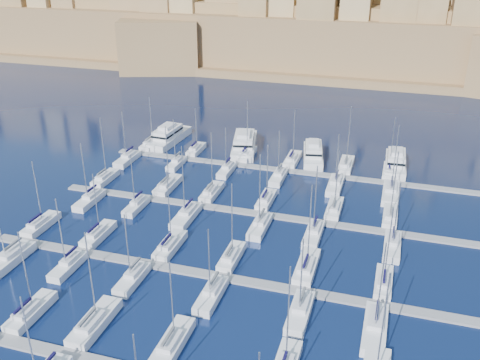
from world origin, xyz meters
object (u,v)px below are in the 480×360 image
(motor_yacht_a, at_px, (169,136))
(motor_yacht_d, at_px, (396,162))
(motor_yacht_b, at_px, (244,143))
(motor_yacht_c, at_px, (313,153))
(sailboat_2, at_px, (94,323))

(motor_yacht_a, height_order, motor_yacht_d, same)
(motor_yacht_a, relative_size, motor_yacht_b, 0.90)
(motor_yacht_a, relative_size, motor_yacht_d, 1.12)
(motor_yacht_c, xyz_separation_m, motor_yacht_d, (19.11, 0.15, 0.00))
(sailboat_2, height_order, motor_yacht_b, sailboat_2)
(sailboat_2, relative_size, motor_yacht_b, 0.79)
(motor_yacht_d, bearing_deg, motor_yacht_a, 179.18)
(motor_yacht_c, bearing_deg, motor_yacht_d, 0.45)
(sailboat_2, bearing_deg, motor_yacht_a, 105.80)
(motor_yacht_b, xyz_separation_m, motor_yacht_c, (17.71, -1.70, 0.00))
(sailboat_2, relative_size, motor_yacht_d, 0.99)
(motor_yacht_a, xyz_separation_m, motor_yacht_b, (20.27, 0.73, 0.00))
(motor_yacht_b, height_order, motor_yacht_c, same)
(motor_yacht_a, relative_size, motor_yacht_c, 1.11)
(motor_yacht_b, distance_m, motor_yacht_c, 17.79)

